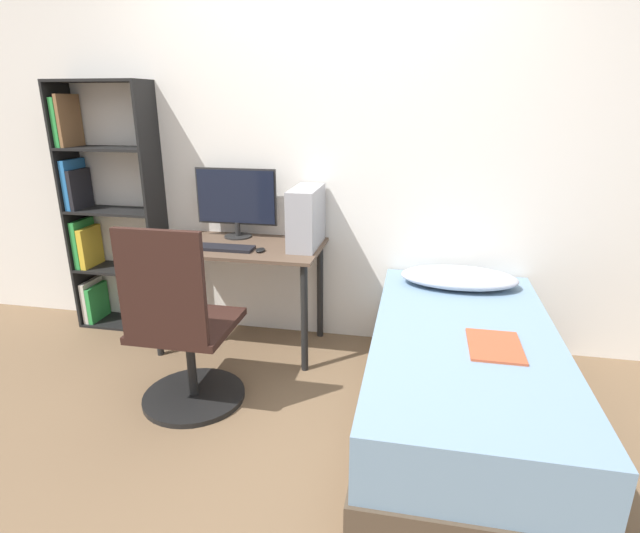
{
  "coord_description": "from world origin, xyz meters",
  "views": [
    {
      "loc": [
        0.64,
        -1.82,
        1.62
      ],
      "look_at": [
        0.12,
        0.72,
        0.75
      ],
      "focal_mm": 28.0,
      "sensor_mm": 36.0,
      "label": 1
    }
  ],
  "objects_px": {
    "bed": "(461,381)",
    "pc_tower": "(306,217)",
    "office_chair": "(183,341)",
    "monitor": "(236,200)",
    "bookshelf": "(102,214)",
    "keyboard": "(223,248)"
  },
  "relations": [
    {
      "from": "pc_tower",
      "to": "office_chair",
      "type": "bearing_deg",
      "value": -121.16
    },
    {
      "from": "keyboard",
      "to": "bookshelf",
      "type": "bearing_deg",
      "value": 164.98
    },
    {
      "from": "office_chair",
      "to": "keyboard",
      "type": "height_order",
      "value": "office_chair"
    },
    {
      "from": "bed",
      "to": "pc_tower",
      "type": "height_order",
      "value": "pc_tower"
    },
    {
      "from": "keyboard",
      "to": "bed",
      "type": "bearing_deg",
      "value": -19.41
    },
    {
      "from": "monitor",
      "to": "bookshelf",
      "type": "bearing_deg",
      "value": -178.27
    },
    {
      "from": "bookshelf",
      "to": "bed",
      "type": "distance_m",
      "value": 2.67
    },
    {
      "from": "office_chair",
      "to": "monitor",
      "type": "distance_m",
      "value": 1.11
    },
    {
      "from": "bookshelf",
      "to": "keyboard",
      "type": "xyz_separation_m",
      "value": [
        1.02,
        -0.27,
        -0.11
      ]
    },
    {
      "from": "bookshelf",
      "to": "bed",
      "type": "relative_size",
      "value": 0.94
    },
    {
      "from": "bed",
      "to": "keyboard",
      "type": "bearing_deg",
      "value": 160.59
    },
    {
      "from": "pc_tower",
      "to": "bookshelf",
      "type": "bearing_deg",
      "value": 176.52
    },
    {
      "from": "bookshelf",
      "to": "monitor",
      "type": "height_order",
      "value": "bookshelf"
    },
    {
      "from": "office_chair",
      "to": "keyboard",
      "type": "relative_size",
      "value": 2.71
    },
    {
      "from": "monitor",
      "to": "pc_tower",
      "type": "relative_size",
      "value": 1.34
    },
    {
      "from": "bookshelf",
      "to": "pc_tower",
      "type": "distance_m",
      "value": 1.52
    },
    {
      "from": "bookshelf",
      "to": "office_chair",
      "type": "bearing_deg",
      "value": -41.53
    },
    {
      "from": "monitor",
      "to": "pc_tower",
      "type": "xyz_separation_m",
      "value": [
        0.51,
        -0.12,
        -0.07
      ]
    },
    {
      "from": "bookshelf",
      "to": "office_chair",
      "type": "height_order",
      "value": "bookshelf"
    },
    {
      "from": "bookshelf",
      "to": "bed",
      "type": "bearing_deg",
      "value": -17.62
    },
    {
      "from": "office_chair",
      "to": "keyboard",
      "type": "distance_m",
      "value": 0.72
    },
    {
      "from": "bed",
      "to": "office_chair",
      "type": "bearing_deg",
      "value": -175.34
    }
  ]
}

